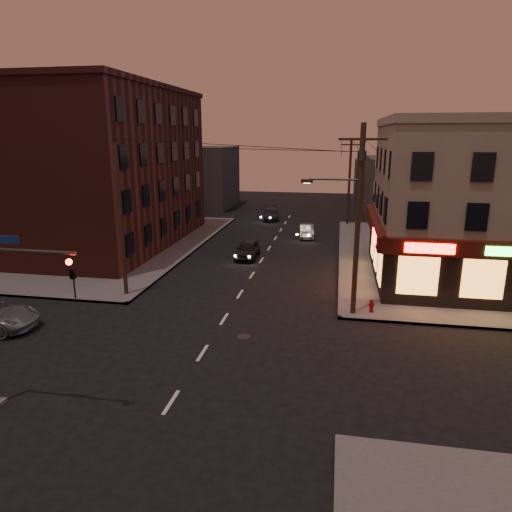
% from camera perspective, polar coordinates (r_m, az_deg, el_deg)
% --- Properties ---
extents(ground, '(120.00, 120.00, 0.00)m').
position_cam_1_polar(ground, '(21.25, -6.71, -11.95)').
color(ground, black).
rests_on(ground, ground).
extents(sidewalk_ne, '(24.00, 28.00, 0.15)m').
position_cam_1_polar(sidewalk_ne, '(40.18, 27.70, -0.48)').
color(sidewalk_ne, '#514F4C').
rests_on(sidewalk_ne, ground).
extents(sidewalk_nw, '(24.00, 28.00, 0.15)m').
position_cam_1_polar(sidewalk_nw, '(45.04, -21.83, 1.69)').
color(sidewalk_nw, '#514F4C').
rests_on(sidewalk_nw, ground).
extents(pizza_building, '(15.85, 12.85, 10.50)m').
position_cam_1_polar(pizza_building, '(33.38, 28.12, 5.92)').
color(pizza_building, gray).
rests_on(pizza_building, sidewalk_ne).
extents(brick_apartment, '(12.00, 20.00, 13.00)m').
position_cam_1_polar(brick_apartment, '(42.35, -18.61, 10.22)').
color(brick_apartment, '#4B1F18').
rests_on(brick_apartment, sidewalk_nw).
extents(bg_building_ne_a, '(10.00, 12.00, 7.00)m').
position_cam_1_polar(bg_building_ne_a, '(57.00, 18.74, 8.05)').
color(bg_building_ne_a, '#3F3D3A').
rests_on(bg_building_ne_a, ground).
extents(bg_building_nw, '(9.00, 10.00, 8.00)m').
position_cam_1_polar(bg_building_nw, '(63.18, -7.12, 9.77)').
color(bg_building_nw, '#3F3D3A').
rests_on(bg_building_nw, ground).
extents(bg_building_ne_b, '(8.00, 8.00, 6.00)m').
position_cam_1_polar(bg_building_ne_b, '(70.66, 15.52, 9.07)').
color(bg_building_ne_b, '#3F3D3A').
rests_on(bg_building_ne_b, ground).
extents(utility_pole_main, '(4.20, 0.44, 10.00)m').
position_cam_1_polar(utility_pole_main, '(24.19, 12.43, 5.53)').
color(utility_pole_main, '#382619').
rests_on(utility_pole_main, sidewalk_ne).
extents(utility_pole_far, '(0.26, 0.26, 9.00)m').
position_cam_1_polar(utility_pole_far, '(50.33, 11.58, 9.03)').
color(utility_pole_far, '#382619').
rests_on(utility_pole_far, sidewalk_ne).
extents(utility_pole_west, '(0.24, 0.24, 9.00)m').
position_cam_1_polar(utility_pole_west, '(28.03, -16.54, 4.21)').
color(utility_pole_west, '#382619').
rests_on(utility_pole_west, sidewalk_nw).
extents(sedan_near, '(1.67, 4.04, 1.37)m').
position_cam_1_polar(sedan_near, '(36.40, -1.06, 0.81)').
color(sedan_near, black).
rests_on(sedan_near, ground).
extents(sedan_mid, '(1.67, 3.83, 1.22)m').
position_cam_1_polar(sedan_mid, '(44.03, 6.32, 3.11)').
color(sedan_mid, slate).
rests_on(sedan_mid, ground).
extents(sedan_far, '(2.38, 4.66, 1.29)m').
position_cam_1_polar(sedan_far, '(53.06, 1.88, 5.25)').
color(sedan_far, '#1A2034').
rests_on(sedan_far, ground).
extents(fire_hydrant, '(0.34, 0.34, 0.74)m').
position_cam_1_polar(fire_hydrant, '(25.86, 14.25, -5.95)').
color(fire_hydrant, maroon).
rests_on(fire_hydrant, sidewalk_ne).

